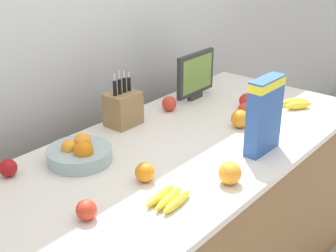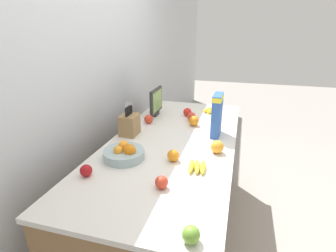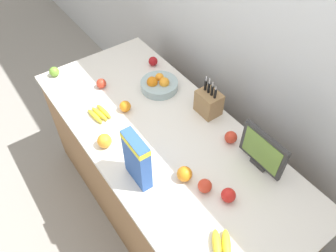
{
  "view_description": "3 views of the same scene",
  "coord_description": "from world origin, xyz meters",
  "views": [
    {
      "loc": [
        -1.45,
        -1.14,
        1.83
      ],
      "look_at": [
        -0.06,
        0.02,
        1.03
      ],
      "focal_mm": 50.0,
      "sensor_mm": 36.0,
      "label": 1
    },
    {
      "loc": [
        -1.76,
        -0.46,
        1.72
      ],
      "look_at": [
        0.06,
        0.06,
        1.0
      ],
      "focal_mm": 28.0,
      "sensor_mm": 36.0,
      "label": 2
    },
    {
      "loc": [
        1.12,
        -0.77,
        2.47
      ],
      "look_at": [
        -0.0,
        0.04,
        0.97
      ],
      "focal_mm": 35.0,
      "sensor_mm": 36.0,
      "label": 3
    }
  ],
  "objects": [
    {
      "name": "wall_back",
      "position": [
        0.0,
        0.67,
        1.3
      ],
      "size": [
        9.0,
        0.06,
        2.6
      ],
      "color": "silver",
      "rests_on": "ground_plane"
    },
    {
      "name": "counter",
      "position": [
        0.0,
        0.0,
        0.46
      ],
      "size": [
        2.07,
        0.91,
        0.91
      ],
      "color": "olive",
      "rests_on": "ground_plane"
    },
    {
      "name": "knife_block",
      "position": [
        0.01,
        0.36,
        1.0
      ],
      "size": [
        0.16,
        0.13,
        0.27
      ],
      "color": "#937047",
      "rests_on": "counter"
    },
    {
      "name": "small_monitor",
      "position": [
        0.51,
        0.3,
        1.05
      ],
      "size": [
        0.3,
        0.03,
        0.26
      ],
      "color": "#2D2D2D",
      "rests_on": "counter"
    },
    {
      "name": "cereal_box",
      "position": [
        0.18,
        -0.3,
        1.09
      ],
      "size": [
        0.2,
        0.07,
        0.33
      ],
      "rotation": [
        0.0,
        0.0,
        -0.02
      ],
      "color": "#2D56A8",
      "rests_on": "counter"
    },
    {
      "name": "fruit_bowl",
      "position": [
        -0.38,
        0.23,
        0.95
      ],
      "size": [
        0.27,
        0.27,
        0.11
      ],
      "color": "#99B2B7",
      "rests_on": "counter"
    },
    {
      "name": "banana_bunch_left",
      "position": [
        -0.38,
        -0.25,
        0.93
      ],
      "size": [
        0.18,
        0.12,
        0.03
      ],
      "rotation": [
        0.0,
        0.0,
        0.1
      ],
      "color": "yellow",
      "rests_on": "counter"
    },
    {
      "name": "banana_bunch_right",
      "position": [
        0.75,
        -0.19,
        0.94
      ],
      "size": [
        0.18,
        0.16,
        0.04
      ],
      "rotation": [
        0.0,
        0.0,
        5.63
      ],
      "color": "yellow",
      "rests_on": "counter"
    },
    {
      "name": "apple_rear",
      "position": [
        -0.63,
        -0.1,
        0.95
      ],
      "size": [
        0.07,
        0.07,
        0.07
      ],
      "primitive_type": "sphere",
      "color": "red",
      "rests_on": "counter"
    },
    {
      "name": "apple_rightmost",
      "position": [
        0.57,
        0.01,
        0.95
      ],
      "size": [
        0.08,
        0.08,
        0.08
      ],
      "primitive_type": "sphere",
      "color": "red",
      "rests_on": "counter"
    },
    {
      "name": "apple_near_bananas",
      "position": [
        0.46,
        -0.05,
        0.95
      ],
      "size": [
        0.08,
        0.08,
        0.08
      ],
      "primitive_type": "sphere",
      "color": "red",
      "rests_on": "counter"
    },
    {
      "name": "apple_middle",
      "position": [
        -0.63,
        0.35,
        0.95
      ],
      "size": [
        0.07,
        0.07,
        0.07
      ],
      "primitive_type": "sphere",
      "color": "#A31419",
      "rests_on": "counter"
    },
    {
      "name": "apple_by_knife_block",
      "position": [
        0.29,
        0.3,
        0.95
      ],
      "size": [
        0.08,
        0.08,
        0.08
      ],
      "primitive_type": "sphere",
      "color": "red",
      "rests_on": "counter"
    },
    {
      "name": "orange_mid_right",
      "position": [
        -0.13,
        -0.34,
        0.96
      ],
      "size": [
        0.09,
        0.09,
        0.09
      ],
      "primitive_type": "sphere",
      "color": "orange",
      "rests_on": "counter"
    },
    {
      "name": "orange_front_center",
      "position": [
        -0.33,
        -0.09,
        0.95
      ],
      "size": [
        0.08,
        0.08,
        0.08
      ],
      "primitive_type": "sphere",
      "color": "orange",
      "rests_on": "counter"
    },
    {
      "name": "orange_back_center",
      "position": [
        0.34,
        -0.1,
        0.96
      ],
      "size": [
        0.09,
        0.09,
        0.09
      ],
      "primitive_type": "sphere",
      "color": "orange",
      "rests_on": "counter"
    }
  ]
}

